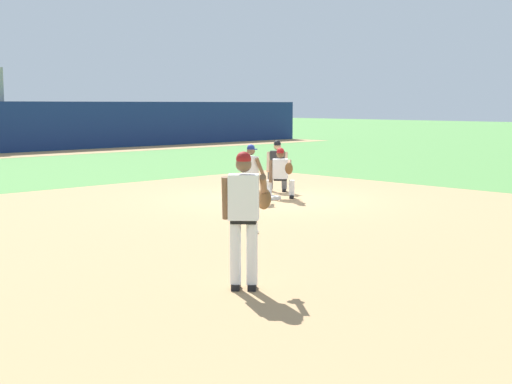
{
  "coord_description": "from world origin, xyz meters",
  "views": [
    {
      "loc": [
        -13.04,
        -13.0,
        2.48
      ],
      "look_at": [
        -4.7,
        -4.33,
        0.99
      ],
      "focal_mm": 50.0,
      "sensor_mm": 36.0,
      "label": 1
    }
  ],
  "objects_px": {
    "first_base_bag": "(271,198)",
    "baseball": "(257,232)",
    "umpire": "(277,164)",
    "first_baseman": "(281,171)",
    "pitcher": "(245,212)",
    "baserunner": "(251,171)"
  },
  "relations": [
    {
      "from": "baseball",
      "to": "pitcher",
      "type": "height_order",
      "value": "pitcher"
    },
    {
      "from": "pitcher",
      "to": "first_baseman",
      "type": "height_order",
      "value": "pitcher"
    },
    {
      "from": "pitcher",
      "to": "umpire",
      "type": "xyz_separation_m",
      "value": [
        8.0,
        7.24,
        -0.27
      ]
    },
    {
      "from": "umpire",
      "to": "baseball",
      "type": "bearing_deg",
      "value": -138.94
    },
    {
      "from": "baseball",
      "to": "umpire",
      "type": "distance_m",
      "value": 6.68
    },
    {
      "from": "pitcher",
      "to": "baserunner",
      "type": "height_order",
      "value": "pitcher"
    },
    {
      "from": "baseball",
      "to": "umpire",
      "type": "bearing_deg",
      "value": 41.06
    },
    {
      "from": "baseball",
      "to": "pitcher",
      "type": "relative_size",
      "value": 0.04
    },
    {
      "from": "baseball",
      "to": "first_baseman",
      "type": "height_order",
      "value": "first_baseman"
    },
    {
      "from": "baseball",
      "to": "pitcher",
      "type": "bearing_deg",
      "value": -136.15
    },
    {
      "from": "baseball",
      "to": "umpire",
      "type": "xyz_separation_m",
      "value": [
        5.01,
        4.36,
        0.76
      ]
    },
    {
      "from": "first_base_bag",
      "to": "baserunner",
      "type": "xyz_separation_m",
      "value": [
        -0.62,
        0.1,
        0.75
      ]
    },
    {
      "from": "first_baseman",
      "to": "umpire",
      "type": "xyz_separation_m",
      "value": [
        1.02,
        1.13,
        0.06
      ]
    },
    {
      "from": "baseball",
      "to": "first_baseman",
      "type": "distance_m",
      "value": 5.18
    },
    {
      "from": "first_base_bag",
      "to": "baseball",
      "type": "height_order",
      "value": "first_base_bag"
    },
    {
      "from": "first_base_bag",
      "to": "pitcher",
      "type": "height_order",
      "value": "pitcher"
    },
    {
      "from": "pitcher",
      "to": "baserunner",
      "type": "xyz_separation_m",
      "value": [
        6.05,
        6.27,
        -0.27
      ]
    },
    {
      "from": "first_baseman",
      "to": "umpire",
      "type": "relative_size",
      "value": 0.92
    },
    {
      "from": "first_base_bag",
      "to": "umpire",
      "type": "relative_size",
      "value": 0.26
    },
    {
      "from": "first_base_bag",
      "to": "pitcher",
      "type": "distance_m",
      "value": 9.14
    },
    {
      "from": "baseball",
      "to": "umpire",
      "type": "relative_size",
      "value": 0.05
    },
    {
      "from": "pitcher",
      "to": "first_baseman",
      "type": "bearing_deg",
      "value": 41.16
    }
  ]
}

